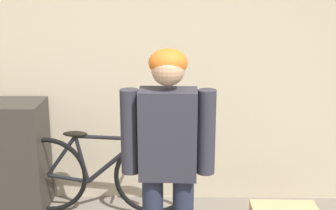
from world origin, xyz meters
The scene contains 3 objects.
wall_back centered at (0.00, 2.26, 1.30)m, with size 8.00×0.07×2.60m.
person centered at (0.19, 0.94, 0.98)m, with size 0.62×0.24×1.65m.
bicycle centered at (-0.44, 1.91, 0.38)m, with size 1.67×0.46×0.79m.
Camera 1 is at (0.23, -1.95, 2.07)m, focal length 50.00 mm.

